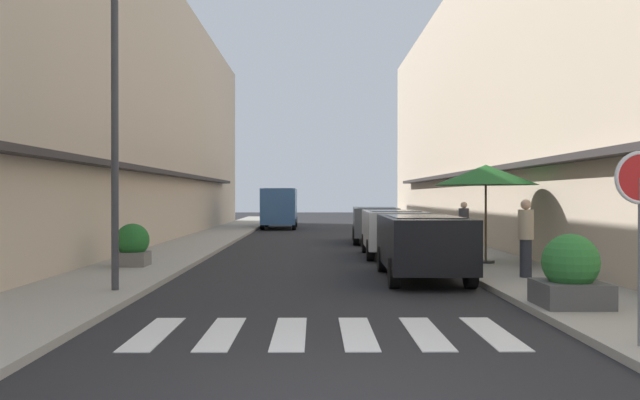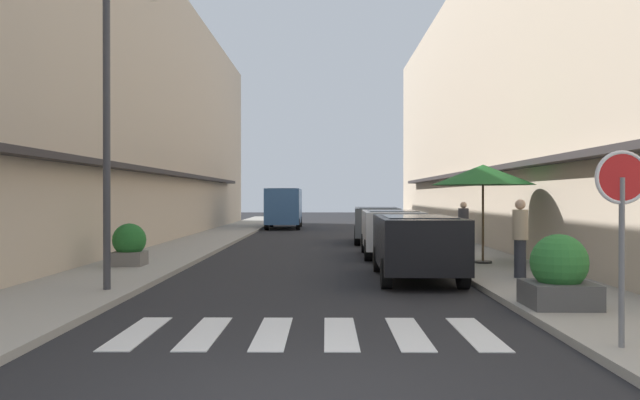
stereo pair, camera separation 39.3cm
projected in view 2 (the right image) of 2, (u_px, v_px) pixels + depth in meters
ground_plane at (319, 247)px, 24.26m from camera, size 101.53×101.53×0.00m
sidewalk_left at (195, 245)px, 24.30m from camera, size 2.61×64.61×0.12m
sidewalk_right at (443, 245)px, 24.22m from camera, size 2.61×64.61×0.12m
building_row_left at (107, 108)px, 25.61m from camera, size 5.50×43.54×10.88m
building_row_right at (532, 103)px, 25.46m from camera, size 5.50×43.54×11.30m
crosswalk at (306, 333)px, 8.95m from camera, size 5.20×2.20×0.01m
parked_car_near at (416, 240)px, 14.67m from camera, size 1.89×4.48×1.47m
parked_car_mid at (391, 228)px, 20.25m from camera, size 1.90×4.25×1.47m
parked_car_far at (376, 220)px, 26.23m from camera, size 1.98×4.46×1.47m
delivery_van at (284, 205)px, 37.93m from camera, size 2.04×5.41×2.37m
round_street_sign at (622, 197)px, 7.62m from camera, size 0.65×0.07×2.35m
street_lamp at (116, 104)px, 12.33m from camera, size 1.19×0.28×5.93m
cafe_umbrella at (483, 175)px, 17.21m from camera, size 2.76×2.76×2.65m
planter_corner at (559, 274)px, 10.41m from camera, size 1.07×1.07×1.19m
planter_midblock at (129, 245)px, 16.60m from camera, size 0.86×0.86×1.10m
planter_far at (459, 234)px, 23.79m from camera, size 0.74×0.74×0.87m
pedestrian_walking_near at (520, 236)px, 14.13m from camera, size 0.34×0.34×1.73m
pedestrian_walking_far at (463, 225)px, 20.91m from camera, size 0.34×0.34×1.62m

